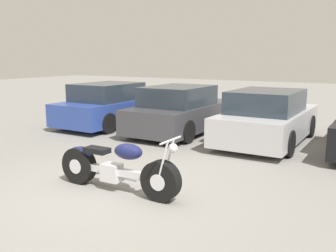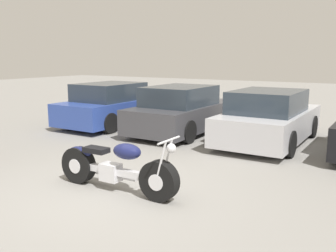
{
  "view_description": "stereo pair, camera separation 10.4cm",
  "coord_description": "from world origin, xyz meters",
  "px_view_note": "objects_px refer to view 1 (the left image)",
  "views": [
    {
      "loc": [
        3.87,
        -4.63,
        2.24
      ],
      "look_at": [
        0.01,
        1.81,
        0.85
      ],
      "focal_mm": 40.0,
      "sensor_mm": 36.0,
      "label": 1
    },
    {
      "loc": [
        3.96,
        -4.58,
        2.24
      ],
      "look_at": [
        0.01,
        1.81,
        0.85
      ],
      "focal_mm": 40.0,
      "sensor_mm": 36.0,
      "label": 2
    }
  ],
  "objects_px": {
    "motorcycle": "(116,168)",
    "parked_car_blue": "(111,105)",
    "parked_car_dark_grey": "(181,111)",
    "parked_car_silver": "(268,118)"
  },
  "relations": [
    {
      "from": "motorcycle",
      "to": "parked_car_blue",
      "type": "xyz_separation_m",
      "value": [
        -4.09,
        4.87,
        0.24
      ]
    },
    {
      "from": "motorcycle",
      "to": "parked_car_dark_grey",
      "type": "distance_m",
      "value": 5.17
    },
    {
      "from": "motorcycle",
      "to": "parked_car_dark_grey",
      "type": "height_order",
      "value": "parked_car_dark_grey"
    },
    {
      "from": "motorcycle",
      "to": "parked_car_silver",
      "type": "relative_size",
      "value": 0.58
    },
    {
      "from": "motorcycle",
      "to": "parked_car_dark_grey",
      "type": "xyz_separation_m",
      "value": [
        -1.48,
        4.95,
        0.24
      ]
    },
    {
      "from": "motorcycle",
      "to": "parked_car_silver",
      "type": "bearing_deg",
      "value": 77.1
    },
    {
      "from": "parked_car_blue",
      "to": "parked_car_dark_grey",
      "type": "bearing_deg",
      "value": 1.75
    },
    {
      "from": "parked_car_blue",
      "to": "parked_car_silver",
      "type": "bearing_deg",
      "value": 0.68
    },
    {
      "from": "parked_car_dark_grey",
      "to": "parked_car_silver",
      "type": "relative_size",
      "value": 1.0
    },
    {
      "from": "parked_car_blue",
      "to": "parked_car_dark_grey",
      "type": "height_order",
      "value": "same"
    }
  ]
}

